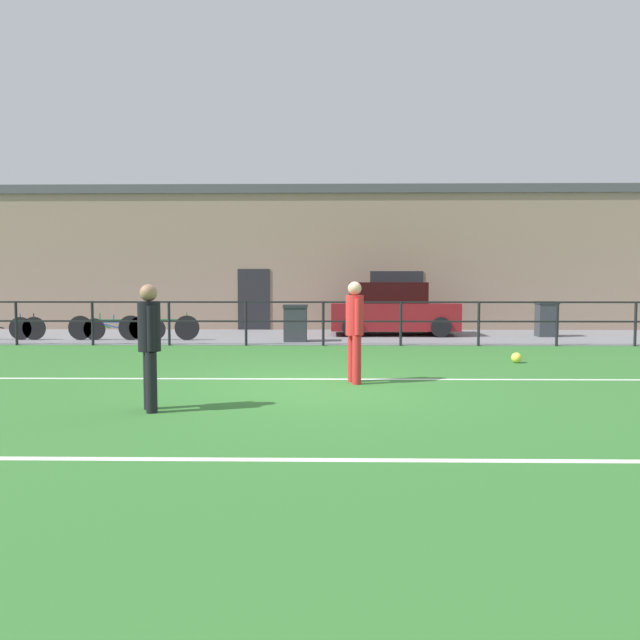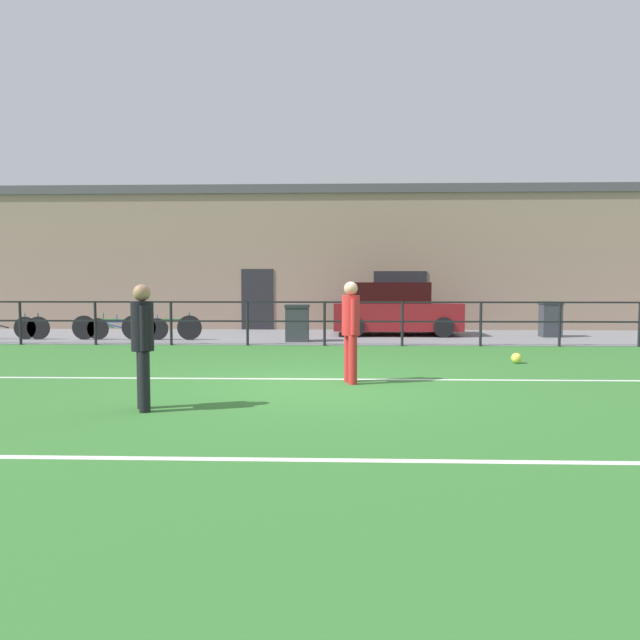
{
  "view_description": "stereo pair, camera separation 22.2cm",
  "coord_description": "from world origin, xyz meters",
  "px_view_note": "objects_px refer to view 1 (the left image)",
  "views": [
    {
      "loc": [
        0.16,
        -9.11,
        1.62
      ],
      "look_at": [
        -0.05,
        4.0,
        0.79
      ],
      "focal_mm": 32.98,
      "sensor_mm": 36.0,
      "label": 1
    },
    {
      "loc": [
        0.38,
        -9.11,
        1.62
      ],
      "look_at": [
        -0.05,
        4.0,
        0.79
      ],
      "focal_mm": 32.98,
      "sensor_mm": 36.0,
      "label": 2
    }
  ],
  "objects_px": {
    "trash_bin_0": "(295,323)",
    "trash_bin_1": "(547,319)",
    "bicycle_parked_2": "(111,327)",
    "soccer_ball_match": "(517,358)",
    "parked_car_red": "(392,310)",
    "player_goalkeeper": "(149,339)",
    "bicycle_parked_0": "(159,327)",
    "player_striker": "(355,326)",
    "bicycle_parked_3": "(124,329)",
    "bicycle_parked_4": "(4,328)"
  },
  "relations": [
    {
      "from": "bicycle_parked_3",
      "to": "bicycle_parked_4",
      "type": "xyz_separation_m",
      "value": [
        -3.4,
        0.0,
        0.02
      ]
    },
    {
      "from": "player_striker",
      "to": "bicycle_parked_2",
      "type": "relative_size",
      "value": 0.68
    },
    {
      "from": "player_goalkeeper",
      "to": "bicycle_parked_3",
      "type": "height_order",
      "value": "player_goalkeeper"
    },
    {
      "from": "player_striker",
      "to": "bicycle_parked_2",
      "type": "xyz_separation_m",
      "value": [
        -6.55,
        6.87,
        -0.56
      ]
    },
    {
      "from": "bicycle_parked_3",
      "to": "soccer_ball_match",
      "type": "bearing_deg",
      "value": -24.76
    },
    {
      "from": "parked_car_red",
      "to": "bicycle_parked_0",
      "type": "relative_size",
      "value": 1.69
    },
    {
      "from": "bicycle_parked_2",
      "to": "trash_bin_0",
      "type": "bearing_deg",
      "value": -3.23
    },
    {
      "from": "bicycle_parked_0",
      "to": "bicycle_parked_2",
      "type": "xyz_separation_m",
      "value": [
        -1.36,
        0.0,
        -0.0
      ]
    },
    {
      "from": "parked_car_red",
      "to": "bicycle_parked_3",
      "type": "distance_m",
      "value": 7.92
    },
    {
      "from": "player_goalkeeper",
      "to": "parked_car_red",
      "type": "xyz_separation_m",
      "value": [
        4.19,
        10.87,
        -0.13
      ]
    },
    {
      "from": "trash_bin_0",
      "to": "bicycle_parked_2",
      "type": "bearing_deg",
      "value": 176.77
    },
    {
      "from": "bicycle_parked_3",
      "to": "trash_bin_0",
      "type": "distance_m",
      "value": 4.84
    },
    {
      "from": "parked_car_red",
      "to": "bicycle_parked_3",
      "type": "relative_size",
      "value": 1.67
    },
    {
      "from": "player_goalkeeper",
      "to": "bicycle_parked_4",
      "type": "relative_size",
      "value": 0.68
    },
    {
      "from": "parked_car_red",
      "to": "bicycle_parked_0",
      "type": "xyz_separation_m",
      "value": [
        -6.71,
        -1.88,
        -0.4
      ]
    },
    {
      "from": "parked_car_red",
      "to": "bicycle_parked_4",
      "type": "bearing_deg",
      "value": -170.37
    },
    {
      "from": "parked_car_red",
      "to": "trash_bin_1",
      "type": "bearing_deg",
      "value": -7.16
    },
    {
      "from": "bicycle_parked_4",
      "to": "player_striker",
      "type": "bearing_deg",
      "value": -35.67
    },
    {
      "from": "soccer_ball_match",
      "to": "bicycle_parked_2",
      "type": "distance_m",
      "value": 10.88
    },
    {
      "from": "player_goalkeeper",
      "to": "player_striker",
      "type": "bearing_deg",
      "value": -75.92
    },
    {
      "from": "soccer_ball_match",
      "to": "trash_bin_1",
      "type": "xyz_separation_m",
      "value": [
        2.69,
        5.72,
        0.45
      ]
    },
    {
      "from": "bicycle_parked_0",
      "to": "trash_bin_0",
      "type": "bearing_deg",
      "value": -4.36
    },
    {
      "from": "bicycle_parked_4",
      "to": "trash_bin_1",
      "type": "bearing_deg",
      "value": 4.77
    },
    {
      "from": "parked_car_red",
      "to": "trash_bin_1",
      "type": "xyz_separation_m",
      "value": [
        4.57,
        -0.57,
        -0.23
      ]
    },
    {
      "from": "trash_bin_0",
      "to": "parked_car_red",
      "type": "bearing_deg",
      "value": 37.27
    },
    {
      "from": "trash_bin_1",
      "to": "bicycle_parked_4",
      "type": "bearing_deg",
      "value": -175.23
    },
    {
      "from": "bicycle_parked_3",
      "to": "trash_bin_1",
      "type": "bearing_deg",
      "value": 6.09
    },
    {
      "from": "parked_car_red",
      "to": "trash_bin_0",
      "type": "distance_m",
      "value": 3.6
    },
    {
      "from": "bicycle_parked_0",
      "to": "bicycle_parked_4",
      "type": "bearing_deg",
      "value": 180.0
    },
    {
      "from": "player_striker",
      "to": "parked_car_red",
      "type": "height_order",
      "value": "player_striker"
    },
    {
      "from": "bicycle_parked_2",
      "to": "bicycle_parked_3",
      "type": "distance_m",
      "value": 0.39
    },
    {
      "from": "player_goalkeeper",
      "to": "bicycle_parked_2",
      "type": "xyz_separation_m",
      "value": [
        -3.87,
        8.99,
        -0.53
      ]
    },
    {
      "from": "soccer_ball_match",
      "to": "bicycle_parked_4",
      "type": "relative_size",
      "value": 0.09
    },
    {
      "from": "trash_bin_0",
      "to": "trash_bin_1",
      "type": "bearing_deg",
      "value": 12.16
    },
    {
      "from": "player_goalkeeper",
      "to": "bicycle_parked_0",
      "type": "distance_m",
      "value": 9.35
    },
    {
      "from": "soccer_ball_match",
      "to": "parked_car_red",
      "type": "distance_m",
      "value": 6.6
    },
    {
      "from": "player_goalkeeper",
      "to": "bicycle_parked_0",
      "type": "bearing_deg",
      "value": -8.72
    },
    {
      "from": "bicycle_parked_4",
      "to": "bicycle_parked_3",
      "type": "bearing_deg",
      "value": -0.0
    },
    {
      "from": "player_striker",
      "to": "soccer_ball_match",
      "type": "bearing_deg",
      "value": 110.74
    },
    {
      "from": "bicycle_parked_0",
      "to": "bicycle_parked_4",
      "type": "xyz_separation_m",
      "value": [
        -4.38,
        0.0,
        -0.02
      ]
    },
    {
      "from": "bicycle_parked_3",
      "to": "bicycle_parked_4",
      "type": "relative_size",
      "value": 0.99
    },
    {
      "from": "trash_bin_1",
      "to": "parked_car_red",
      "type": "bearing_deg",
      "value": 172.84
    },
    {
      "from": "player_goalkeeper",
      "to": "trash_bin_1",
      "type": "xyz_separation_m",
      "value": [
        8.76,
        10.29,
        -0.36
      ]
    },
    {
      "from": "parked_car_red",
      "to": "bicycle_parked_4",
      "type": "distance_m",
      "value": 11.25
    },
    {
      "from": "parked_car_red",
      "to": "bicycle_parked_2",
      "type": "relative_size",
      "value": 1.6
    },
    {
      "from": "trash_bin_0",
      "to": "player_goalkeeper",
      "type": "bearing_deg",
      "value": -98.74
    },
    {
      "from": "bicycle_parked_3",
      "to": "bicycle_parked_4",
      "type": "bearing_deg",
      "value": 180.0
    },
    {
      "from": "bicycle_parked_0",
      "to": "bicycle_parked_2",
      "type": "relative_size",
      "value": 0.95
    },
    {
      "from": "soccer_ball_match",
      "to": "bicycle_parked_3",
      "type": "distance_m",
      "value": 10.53
    },
    {
      "from": "trash_bin_0",
      "to": "trash_bin_1",
      "type": "height_order",
      "value": "trash_bin_1"
    }
  ]
}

